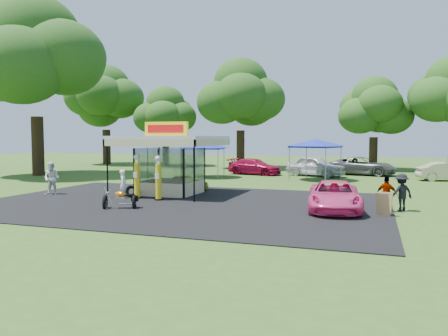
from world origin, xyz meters
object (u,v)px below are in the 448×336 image
(bg_car_c, at_px, (316,166))
(gas_pump_right, at_px, (158,179))
(kiosk_car, at_px, (186,182))
(tent_east, at_px, (316,143))
(motorcycle, at_px, (122,193))
(spectator_east_b, at_px, (387,194))
(gas_pump_left, at_px, (137,178))
(pink_sedan, at_px, (335,196))
(gas_station_kiosk, at_px, (171,164))
(spectator_west, at_px, (52,178))
(bg_car_d, at_px, (362,166))
(bg_car_b, at_px, (255,167))
(a_frame_sign, at_px, (384,204))
(spectator_east_a, at_px, (401,192))
(bg_car_e, at_px, (447,172))
(tent_west, at_px, (205,145))

(bg_car_c, bearing_deg, gas_pump_right, -175.02)
(kiosk_car, relative_size, tent_east, 0.62)
(motorcycle, bearing_deg, bg_car_c, 49.06)
(kiosk_car, xyz_separation_m, spectator_east_b, (11.69, -4.48, 0.31))
(gas_pump_left, height_order, motorcycle, gas_pump_left)
(pink_sedan, bearing_deg, tent_east, 94.11)
(gas_station_kiosk, height_order, spectator_west, gas_station_kiosk)
(bg_car_d, bearing_deg, bg_car_b, 118.66)
(gas_pump_right, xyz_separation_m, tent_east, (6.30, 13.92, 1.73))
(gas_pump_right, relative_size, tent_east, 0.52)
(bg_car_b, bearing_deg, bg_car_d, -60.98)
(pink_sedan, distance_m, spectator_east_b, 2.28)
(gas_pump_left, relative_size, a_frame_sign, 2.42)
(motorcycle, relative_size, a_frame_sign, 1.89)
(spectator_east_a, bearing_deg, motorcycle, -17.39)
(a_frame_sign, bearing_deg, spectator_east_b, 109.01)
(a_frame_sign, bearing_deg, gas_station_kiosk, -171.90)
(pink_sedan, height_order, bg_car_d, bg_car_d)
(bg_car_e, relative_size, tent_west, 1.02)
(tent_east, bearing_deg, pink_sedan, -79.42)
(gas_pump_right, relative_size, spectator_east_b, 1.51)
(a_frame_sign, height_order, spectator_east_a, spectator_east_a)
(spectator_east_b, bearing_deg, gas_pump_left, 13.80)
(bg_car_b, bearing_deg, gas_pump_right, -168.99)
(gas_pump_left, relative_size, bg_car_d, 0.42)
(tent_west, bearing_deg, bg_car_e, 9.54)
(kiosk_car, xyz_separation_m, bg_car_b, (1.09, 12.47, 0.23))
(spectator_west, height_order, spectator_east_a, spectator_west)
(spectator_east_b, bearing_deg, a_frame_sign, 97.59)
(a_frame_sign, distance_m, spectator_east_b, 1.26)
(kiosk_car, bearing_deg, gas_pump_right, -173.58)
(bg_car_d, height_order, bg_car_e, bg_car_d)
(motorcycle, height_order, spectator_west, spectator_west)
(bg_car_b, bearing_deg, tent_west, 153.22)
(bg_car_d, bearing_deg, pink_sedan, -169.44)
(a_frame_sign, xyz_separation_m, tent_west, (-13.68, 14.30, 2.15))
(bg_car_e, bearing_deg, bg_car_d, 49.85)
(bg_car_e, xyz_separation_m, tent_west, (-18.51, -3.11, 1.95))
(motorcycle, bearing_deg, a_frame_sign, -14.10)
(motorcycle, distance_m, a_frame_sign, 11.56)
(gas_station_kiosk, height_order, bg_car_d, gas_station_kiosk)
(a_frame_sign, relative_size, spectator_east_a, 0.59)
(gas_pump_left, relative_size, spectator_east_a, 1.43)
(tent_west, bearing_deg, spectator_east_a, -41.22)
(bg_car_d, bearing_deg, gas_station_kiosk, 162.06)
(bg_car_c, relative_size, bg_car_e, 1.18)
(gas_pump_left, xyz_separation_m, tent_east, (7.68, 13.73, 1.72))
(bg_car_c, relative_size, bg_car_d, 0.89)
(gas_station_kiosk, bearing_deg, spectator_east_a, -8.52)
(motorcycle, relative_size, bg_car_c, 0.37)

